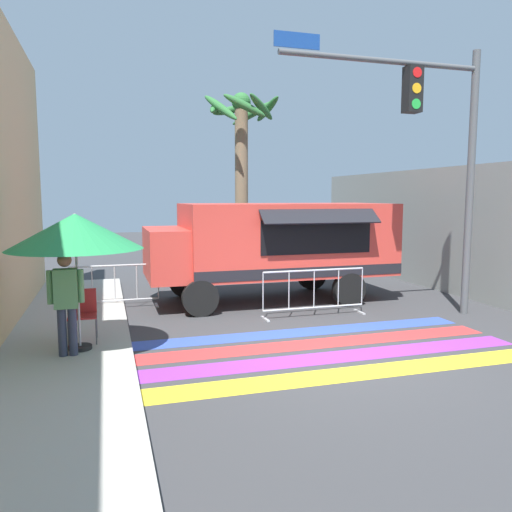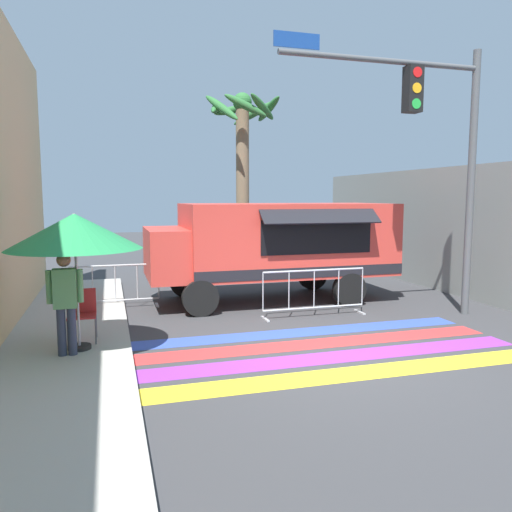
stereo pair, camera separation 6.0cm
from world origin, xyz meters
name	(u,v)px [view 2 (the right image)]	position (x,y,z in m)	size (l,w,h in m)	color
ground_plane	(334,354)	(0.00, 0.00, 0.00)	(60.00, 60.00, 0.00)	#38383A
concrete_wall_right	(476,233)	(5.20, 3.00, 1.66)	(0.20, 16.00, 3.32)	gray
crosswalk_painted	(328,350)	(0.00, 0.23, 0.00)	(6.40, 2.84, 0.01)	yellow
food_truck	(269,242)	(0.27, 4.30, 1.45)	(5.86, 2.84, 2.38)	#D13D33
traffic_signal_pole	(436,134)	(3.03, 1.76, 3.83)	(4.52, 0.29, 5.55)	#515456
patio_umbrella	(75,232)	(-3.96, 1.01, 2.00)	(2.05, 2.05, 2.15)	black
folding_chair	(82,310)	(-3.93, 1.51, 0.65)	(0.46, 0.46, 0.86)	#4C4C51
vendor_person	(65,298)	(-4.11, 0.74, 1.02)	(0.53, 0.21, 1.57)	#2D3347
barricade_front	(314,293)	(0.71, 2.51, 0.51)	(2.31, 0.44, 1.01)	#B7BABF
barricade_side	(115,287)	(-3.35, 4.50, 0.50)	(1.98, 0.44, 1.01)	#B7BABF
palm_tree	(243,152)	(0.76, 8.55, 3.96)	(2.53, 2.46, 5.82)	#7A664C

